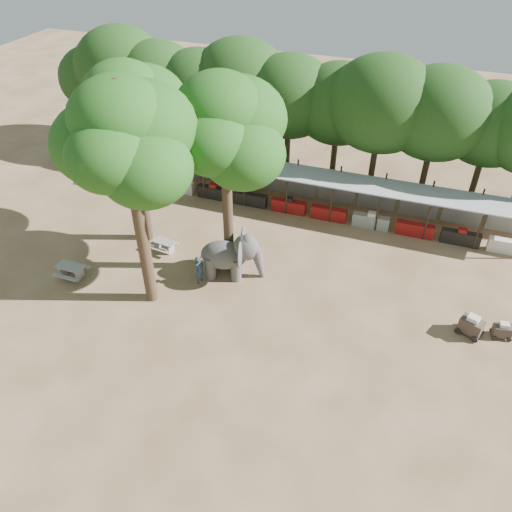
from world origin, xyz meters
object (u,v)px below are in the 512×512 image
(yard_tree_left, at_px, (129,113))
(yard_tree_back, at_px, (223,129))
(yard_tree_center, at_px, (126,140))
(elephant, at_px, (232,255))
(picnic_table_far, at_px, (164,244))
(cart_back, at_px, (471,325))
(picnic_table_near, at_px, (71,270))
(cart_front, at_px, (502,330))
(handler, at_px, (199,270))

(yard_tree_left, height_order, yard_tree_back, yard_tree_back)
(yard_tree_center, height_order, elephant, yard_tree_center)
(picnic_table_far, xyz_separation_m, cart_back, (17.84, -1.17, 0.12))
(yard_tree_back, distance_m, picnic_table_near, 12.11)
(yard_tree_left, distance_m, cart_back, 21.16)
(yard_tree_back, xyz_separation_m, cart_front, (15.12, -0.95, -8.08))
(handler, height_order, cart_back, handler)
(yard_tree_center, height_order, cart_front, yard_tree_center)
(yard_tree_left, distance_m, picnic_table_far, 8.01)
(handler, bearing_deg, yard_tree_left, 72.02)
(cart_front, distance_m, cart_back, 1.54)
(yard_tree_center, distance_m, yard_tree_back, 5.04)
(picnic_table_near, bearing_deg, picnic_table_far, 46.73)
(yard_tree_left, xyz_separation_m, picnic_table_far, (1.77, -1.09, -7.73))
(picnic_table_far, bearing_deg, elephant, -1.60)
(yard_tree_center, height_order, handler, yard_tree_center)
(yard_tree_back, relative_size, picnic_table_near, 6.96)
(cart_back, bearing_deg, yard_tree_left, -163.66)
(handler, height_order, cart_front, handler)
(yard_tree_center, height_order, picnic_table_near, yard_tree_center)
(yard_tree_back, xyz_separation_m, cart_back, (13.61, -1.26, -7.96))
(picnic_table_near, xyz_separation_m, picnic_table_far, (3.85, 4.05, -0.06))
(picnic_table_near, height_order, cart_back, cart_back)
(yard_tree_back, xyz_separation_m, handler, (-0.93, -2.09, -7.66))
(yard_tree_back, distance_m, cart_front, 17.17)
(picnic_table_far, height_order, cart_back, cart_back)
(handler, height_order, picnic_table_near, handler)
(yard_tree_center, relative_size, handler, 6.86)
(yard_tree_left, distance_m, elephant, 9.60)
(yard_tree_center, bearing_deg, picnic_table_far, 107.43)
(picnic_table_near, height_order, picnic_table_far, picnic_table_near)
(yard_tree_center, distance_m, handler, 8.79)
(yard_tree_center, relative_size, cart_front, 11.42)
(yard_tree_left, height_order, cart_front, yard_tree_left)
(elephant, bearing_deg, yard_tree_center, -151.72)
(elephant, bearing_deg, picnic_table_far, 157.65)
(yard_tree_center, distance_m, cart_back, 18.92)
(yard_tree_back, height_order, picnic_table_near, yard_tree_back)
(yard_tree_back, relative_size, picnic_table_far, 7.14)
(picnic_table_far, relative_size, cart_front, 1.51)
(yard_tree_center, xyz_separation_m, picnic_table_far, (-1.23, 3.91, -8.74))
(cart_front, bearing_deg, yard_tree_left, 164.75)
(yard_tree_center, distance_m, cart_front, 20.35)
(yard_tree_center, height_order, cart_back, yard_tree_center)
(picnic_table_near, bearing_deg, cart_back, 7.82)
(handler, bearing_deg, cart_front, -72.57)
(yard_tree_back, distance_m, picnic_table_far, 9.11)
(yard_tree_left, bearing_deg, cart_front, -5.28)
(elephant, relative_size, picnic_table_near, 2.36)
(handler, distance_m, cart_front, 16.10)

